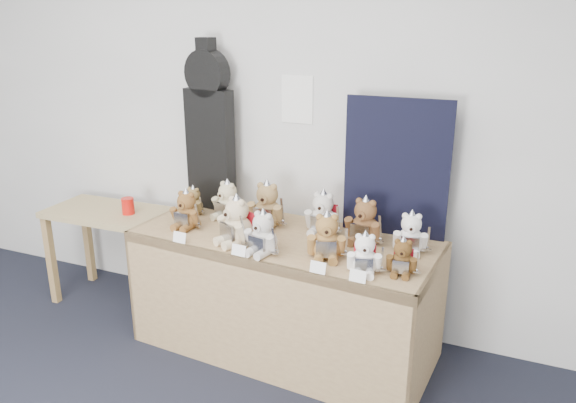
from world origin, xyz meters
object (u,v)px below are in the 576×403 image
at_px(teddy_front_centre, 263,235).
at_px(teddy_front_end, 402,258).
at_px(display_table, 278,266).
at_px(teddy_back_right, 364,223).
at_px(teddy_back_left, 227,202).
at_px(side_table, 108,226).
at_px(teddy_back_far_left, 193,202).
at_px(teddy_back_centre_left, 267,207).
at_px(guitar_case, 210,128).
at_px(red_cup, 128,206).
at_px(teddy_front_left, 236,223).
at_px(teddy_front_far_right, 365,255).
at_px(teddy_front_right, 327,238).
at_px(teddy_back_centre_right, 323,215).
at_px(teddy_back_end, 411,235).
at_px(teddy_front_far_left, 186,211).

xyz_separation_m(teddy_front_centre, teddy_front_end, (0.76, 0.04, -0.02)).
bearing_deg(display_table, teddy_back_right, 25.12).
bearing_deg(teddy_front_end, teddy_back_left, 158.08).
relative_size(side_table, teddy_back_far_left, 4.05).
bearing_deg(teddy_front_end, teddy_back_centre_left, 154.45).
xyz_separation_m(guitar_case, teddy_back_left, (0.20, -0.16, -0.44)).
xyz_separation_m(display_table, teddy_back_left, (-0.46, 0.22, 0.27)).
height_order(red_cup, teddy_front_centre, teddy_front_centre).
bearing_deg(guitar_case, teddy_back_centre_left, -11.79).
relative_size(teddy_front_left, teddy_front_far_right, 1.31).
height_order(teddy_front_far_right, teddy_front_end, teddy_front_far_right).
height_order(display_table, red_cup, red_cup).
bearing_deg(teddy_front_right, teddy_front_far_right, -40.00).
distance_m(teddy_front_left, teddy_back_centre_left, 0.33).
bearing_deg(red_cup, side_table, 178.99).
bearing_deg(teddy_back_far_left, teddy_front_right, -14.65).
height_order(teddy_back_left, teddy_back_far_left, teddy_back_left).
height_order(guitar_case, red_cup, guitar_case).
relative_size(teddy_front_centre, teddy_back_centre_right, 0.95).
distance_m(display_table, teddy_front_far_right, 0.67).
height_order(teddy_front_end, teddy_back_end, teddy_back_end).
xyz_separation_m(teddy_back_left, teddy_back_end, (1.20, -0.09, -0.01)).
bearing_deg(display_table, teddy_back_centre_left, 133.87).
bearing_deg(teddy_front_right, teddy_back_far_left, 145.19).
height_order(side_table, teddy_back_right, teddy_back_right).
bearing_deg(teddy_back_centre_right, red_cup, -177.57).
relative_size(guitar_case, teddy_back_centre_right, 3.85).
xyz_separation_m(side_table, teddy_front_left, (1.20, -0.29, 0.30)).
bearing_deg(teddy_front_end, teddy_front_left, 173.76).
bearing_deg(teddy_front_centre, teddy_front_far_right, 10.17).
bearing_deg(teddy_back_centre_left, guitar_case, 158.36).
xyz_separation_m(teddy_front_right, teddy_back_right, (0.13, 0.29, 0.01)).
height_order(teddy_front_far_left, teddy_back_centre_left, teddy_back_centre_left).
xyz_separation_m(display_table, teddy_front_end, (0.76, -0.15, 0.25)).
xyz_separation_m(red_cup, teddy_back_far_left, (0.50, 0.05, 0.08)).
bearing_deg(teddy_front_end, side_table, 166.94).
bearing_deg(guitar_case, teddy_back_centre_right, -1.63).
bearing_deg(teddy_back_end, teddy_back_right, 162.39).
height_order(teddy_front_far_right, teddy_back_right, teddy_back_right).
xyz_separation_m(teddy_front_far_left, teddy_front_far_right, (1.19, -0.19, -0.01)).
relative_size(teddy_front_centre, teddy_front_end, 1.28).
bearing_deg(red_cup, teddy_back_right, 0.57).
bearing_deg(guitar_case, teddy_front_right, -17.88).
bearing_deg(guitar_case, teddy_back_far_left, -94.01).
height_order(display_table, guitar_case, guitar_case).
distance_m(teddy_front_centre, teddy_back_end, 0.82).
distance_m(teddy_front_far_right, teddy_back_far_left, 1.35).
bearing_deg(teddy_back_centre_right, display_table, -130.41).
height_order(teddy_front_left, teddy_back_centre_left, same).
bearing_deg(teddy_front_end, teddy_front_centre, 178.41).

